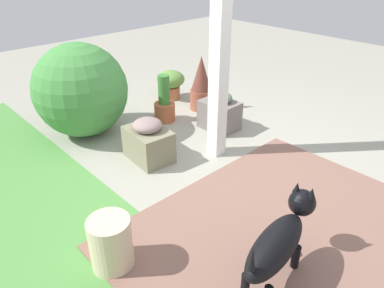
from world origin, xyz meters
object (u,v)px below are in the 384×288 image
object	(u,v)px
porch_pillar	(220,43)
stone_planter_nearest	(219,112)
stone_planter_mid	(148,141)
dog	(279,240)
round_shrub	(81,90)
terracotta_pot_spiky	(201,84)
ceramic_urn	(111,243)
terracotta_pot_tall	(164,105)
terracotta_pot_broad	(171,82)

from	to	relation	value
porch_pillar	stone_planter_nearest	size ratio (longest dim) A/B	5.11
stone_planter_mid	dog	xyz separation A→B (m)	(-1.75, 0.31, 0.12)
round_shrub	dog	world-z (taller)	round_shrub
terracotta_pot_spiky	stone_planter_nearest	bearing A→B (deg)	156.05
stone_planter_mid	ceramic_urn	bearing A→B (deg)	132.89
stone_planter_mid	terracotta_pot_spiky	size ratio (longest dim) A/B	0.72
terracotta_pot_tall	round_shrub	bearing A→B (deg)	66.94
terracotta_pot_tall	terracotta_pot_broad	world-z (taller)	terracotta_pot_tall
dog	stone_planter_nearest	bearing A→B (deg)	-37.31
stone_planter_mid	round_shrub	size ratio (longest dim) A/B	0.49
stone_planter_mid	dog	distance (m)	1.78
stone_planter_mid	terracotta_pot_broad	size ratio (longest dim) A/B	1.27
dog	ceramic_urn	bearing A→B (deg)	41.64
round_shrub	terracotta_pot_tall	distance (m)	0.99
stone_planter_mid	round_shrub	xyz separation A→B (m)	(0.96, 0.17, 0.31)
porch_pillar	stone_planter_mid	size ratio (longest dim) A/B	4.53
porch_pillar	dog	xyz separation A→B (m)	(-1.37, 0.89, -0.82)
round_shrub	dog	xyz separation A→B (m)	(-2.71, 0.14, -0.20)
terracotta_pot_spiky	dog	world-z (taller)	terracotta_pot_spiky
porch_pillar	ceramic_urn	distance (m)	1.94
terracotta_pot_spiky	terracotta_pot_tall	bearing A→B (deg)	86.27
stone_planter_nearest	terracotta_pot_spiky	xyz separation A→B (m)	(0.56, -0.25, 0.13)
round_shrub	terracotta_pot_spiky	size ratio (longest dim) A/B	1.46
porch_pillar	terracotta_pot_broad	size ratio (longest dim) A/B	5.75
porch_pillar	stone_planter_mid	bearing A→B (deg)	56.60
round_shrub	porch_pillar	bearing A→B (deg)	-150.82
terracotta_pot_tall	ceramic_urn	xyz separation A→B (m)	(-1.54, 1.71, -0.01)
porch_pillar	terracotta_pot_spiky	xyz separation A→B (m)	(0.94, -0.69, -0.80)
stone_planter_nearest	stone_planter_mid	xyz separation A→B (m)	(0.00, 1.02, -0.01)
stone_planter_mid	ceramic_urn	world-z (taller)	stone_planter_mid
terracotta_pot_broad	ceramic_urn	xyz separation A→B (m)	(-2.05, 2.24, -0.04)
stone_planter_nearest	terracotta_pot_spiky	bearing A→B (deg)	-23.95
porch_pillar	stone_planter_mid	world-z (taller)	porch_pillar
terracotta_pot_spiky	stone_planter_mid	bearing A→B (deg)	113.65
terracotta_pot_broad	terracotta_pot_tall	bearing A→B (deg)	133.97
porch_pillar	terracotta_pot_broad	xyz separation A→B (m)	(1.48, -0.64, -0.90)
round_shrub	terracotta_pot_tall	world-z (taller)	round_shrub
terracotta_pot_broad	stone_planter_mid	bearing A→B (deg)	132.17
round_shrub	ceramic_urn	distance (m)	2.11
stone_planter_nearest	terracotta_pot_broad	world-z (taller)	stone_planter_nearest
ceramic_urn	round_shrub	bearing A→B (deg)	-23.97
stone_planter_mid	ceramic_urn	size ratio (longest dim) A/B	1.31
stone_planter_mid	terracotta_pot_tall	size ratio (longest dim) A/B	0.87
stone_planter_mid	stone_planter_nearest	bearing A→B (deg)	-90.27
stone_planter_mid	terracotta_pot_broad	distance (m)	1.64
porch_pillar	dog	distance (m)	1.82
round_shrub	terracotta_pot_broad	world-z (taller)	round_shrub
stone_planter_nearest	terracotta_pot_broad	xyz separation A→B (m)	(1.11, -0.20, 0.03)
stone_planter_nearest	terracotta_pot_spiky	distance (m)	0.63
stone_planter_nearest	stone_planter_mid	world-z (taller)	stone_planter_nearest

